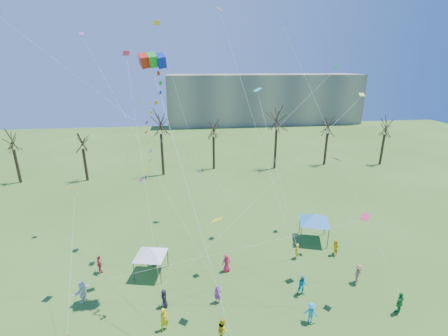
{
  "coord_description": "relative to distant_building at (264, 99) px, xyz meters",
  "views": [
    {
      "loc": [
        -3.15,
        -16.19,
        18.18
      ],
      "look_at": [
        -0.46,
        5.0,
        11.0
      ],
      "focal_mm": 25.0,
      "sensor_mm": 36.0,
      "label": 1
    }
  ],
  "objects": [
    {
      "name": "festival_crowd",
      "position": [
        -22.32,
        -77.24,
        -6.62
      ],
      "size": [
        25.6,
        10.43,
        1.84
      ],
      "color": "red",
      "rests_on": "ground"
    },
    {
      "name": "small_kites_aloft",
      "position": [
        -22.51,
        -71.64,
        6.79
      ],
      "size": [
        29.28,
        19.43,
        33.52
      ],
      "color": "#FFA40D",
      "rests_on": "ground"
    },
    {
      "name": "canopy_tent_white",
      "position": [
        -28.65,
        -73.69,
        -5.18
      ],
      "size": [
        3.57,
        3.57,
        2.74
      ],
      "color": "#3F3F44",
      "rests_on": "ground"
    },
    {
      "name": "canopy_tent_blue",
      "position": [
        -11.9,
        -70.07,
        -4.84
      ],
      "size": [
        3.99,
        3.99,
        3.14
      ],
      "color": "#3F3F44",
      "rests_on": "ground"
    },
    {
      "name": "bare_tree_row",
      "position": [
        -18.31,
        -46.14,
        -0.35
      ],
      "size": [
        68.01,
        8.28,
        11.31
      ],
      "color": "black",
      "rests_on": "ground"
    },
    {
      "name": "distant_building",
      "position": [
        0.0,
        0.0,
        0.0
      ],
      "size": [
        60.0,
        14.0,
        15.0
      ],
      "primitive_type": "cube",
      "color": "gray",
      "rests_on": "ground"
    },
    {
      "name": "big_box_kite",
      "position": [
        -27.2,
        -76.56,
        6.35
      ],
      "size": [
        3.3,
        5.98,
        18.98
      ],
      "color": "red",
      "rests_on": "ground"
    }
  ]
}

